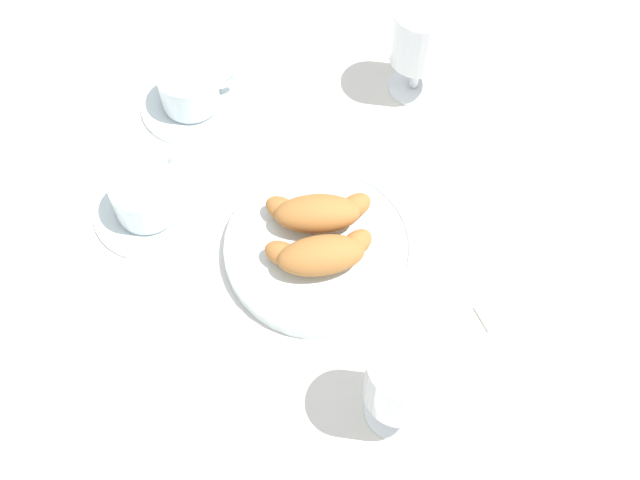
# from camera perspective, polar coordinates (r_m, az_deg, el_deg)

# --- Properties ---
(ground_plane) EXTENTS (2.20, 2.20, 0.00)m
(ground_plane) POSITION_cam_1_polar(r_m,az_deg,el_deg) (0.97, -0.33, -0.54)
(ground_plane) COLOR silver
(pastry_plate) EXTENTS (0.23, 0.23, 0.02)m
(pastry_plate) POSITION_cam_1_polar(r_m,az_deg,el_deg) (0.95, 0.00, -0.54)
(pastry_plate) COLOR silver
(pastry_plate) RESTS_ON ground_plane
(croissant_large) EXTENTS (0.13, 0.09, 0.04)m
(croissant_large) POSITION_cam_1_polar(r_m,az_deg,el_deg) (0.92, 0.05, -0.98)
(croissant_large) COLOR #AD6B33
(croissant_large) RESTS_ON pastry_plate
(croissant_small) EXTENTS (0.14, 0.08, 0.04)m
(croissant_small) POSITION_cam_1_polar(r_m,az_deg,el_deg) (0.94, -0.08, 1.96)
(croissant_small) COLOR #AD6B33
(croissant_small) RESTS_ON pastry_plate
(coffee_cup_near) EXTENTS (0.14, 0.14, 0.06)m
(coffee_cup_near) POSITION_cam_1_polar(r_m,az_deg,el_deg) (1.08, -9.10, 10.25)
(coffee_cup_near) COLOR silver
(coffee_cup_near) RESTS_ON ground_plane
(coffee_cup_far) EXTENTS (0.14, 0.14, 0.06)m
(coffee_cup_far) POSITION_cam_1_polar(r_m,az_deg,el_deg) (0.99, -12.15, 2.79)
(coffee_cup_far) COLOR silver
(coffee_cup_far) RESTS_ON ground_plane
(juice_glass_left) EXTENTS (0.08, 0.08, 0.14)m
(juice_glass_left) POSITION_cam_1_polar(r_m,az_deg,el_deg) (0.80, 5.89, -9.77)
(juice_glass_left) COLOR white
(juice_glass_left) RESTS_ON ground_plane
(juice_glass_right) EXTENTS (0.08, 0.08, 0.14)m
(juice_glass_right) POSITION_cam_1_polar(r_m,az_deg,el_deg) (1.05, 7.10, 13.95)
(juice_glass_right) COLOR white
(juice_glass_right) RESTS_ON ground_plane
(sugar_packet) EXTENTS (0.06, 0.05, 0.01)m
(sugar_packet) POSITION_cam_1_polar(r_m,az_deg,el_deg) (0.95, 12.59, -4.89)
(sugar_packet) COLOR white
(sugar_packet) RESTS_ON ground_plane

